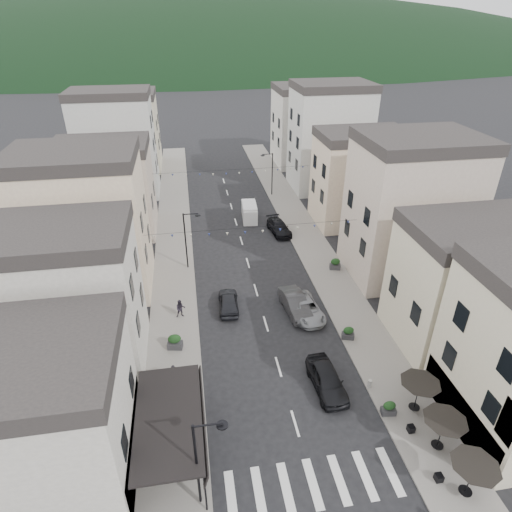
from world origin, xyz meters
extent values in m
cube|color=slate|center=(-7.50, 32.00, 0.06)|extent=(4.00, 76.00, 0.12)
cube|color=slate|center=(7.50, 32.00, 0.06)|extent=(4.00, 76.00, 0.12)
ellipsoid|color=black|center=(0.00, 300.00, 0.00)|extent=(640.00, 360.00, 70.00)
cube|color=#B5B0A6|center=(-15.50, 5.00, 4.00)|extent=(12.00, 8.00, 8.00)
cube|color=black|center=(-7.50, 5.00, 3.20)|extent=(3.60, 7.50, 0.15)
cube|color=black|center=(-5.70, 5.00, 2.70)|extent=(0.34, 7.50, 0.99)
cylinder|color=black|center=(-5.80, 1.50, 1.60)|extent=(0.10, 0.10, 3.20)
cylinder|color=black|center=(-5.80, 8.50, 1.60)|extent=(0.10, 0.10, 3.20)
cube|color=#B5B0A6|center=(-14.50, 14.00, 5.00)|extent=(10.00, 7.00, 10.00)
cube|color=#262323|center=(-14.50, 14.00, 10.50)|extent=(10.20, 7.14, 1.00)
cube|color=beige|center=(-14.50, 24.00, 6.00)|extent=(10.00, 8.00, 12.00)
cube|color=#262323|center=(-14.50, 24.00, 12.50)|extent=(10.20, 8.16, 1.00)
cube|color=#AF9C8E|center=(-14.50, 36.00, 4.75)|extent=(10.00, 8.00, 9.50)
cube|color=#262323|center=(-14.50, 36.00, 10.00)|extent=(10.20, 8.16, 1.00)
cube|color=#B1B1AC|center=(-14.50, 48.00, 6.50)|extent=(10.00, 7.00, 13.00)
cube|color=#262323|center=(-14.50, 48.00, 13.50)|extent=(10.20, 7.14, 1.00)
cube|color=beige|center=(-14.50, 60.00, 5.50)|extent=(10.00, 9.00, 11.00)
cube|color=#262323|center=(-14.50, 60.00, 11.50)|extent=(10.20, 9.18, 1.00)
cube|color=beige|center=(14.50, 12.00, 4.50)|extent=(10.00, 7.00, 9.00)
cube|color=#262323|center=(14.50, 12.00, 9.50)|extent=(10.20, 7.14, 1.00)
cube|color=#AF9C8E|center=(14.50, 22.00, 6.25)|extent=(10.00, 8.00, 12.50)
cube|color=#262323|center=(14.50, 22.00, 13.00)|extent=(10.20, 8.16, 1.00)
cube|color=beige|center=(14.50, 34.00, 5.00)|extent=(10.00, 7.00, 10.00)
cube|color=#262323|center=(14.50, 34.00, 10.50)|extent=(10.20, 7.14, 1.00)
cube|color=#B1B1AC|center=(14.50, 46.00, 6.75)|extent=(10.00, 8.00, 13.50)
cube|color=#262323|center=(14.50, 46.00, 14.00)|extent=(10.20, 8.16, 1.00)
cube|color=#B5B0A6|center=(14.50, 58.00, 5.75)|extent=(10.00, 9.00, 11.50)
cube|color=#262323|center=(14.50, 58.00, 12.00)|extent=(10.20, 9.18, 1.00)
cylinder|color=black|center=(7.70, 0.00, 1.27)|extent=(0.06, 0.06, 2.30)
cone|color=black|center=(7.70, 0.00, 2.37)|extent=(2.50, 2.50, 0.55)
cylinder|color=black|center=(7.70, 0.00, 0.49)|extent=(0.70, 0.70, 0.04)
cylinder|color=black|center=(7.70, 2.80, 1.27)|extent=(0.06, 0.06, 2.30)
cone|color=black|center=(7.70, 2.80, 2.37)|extent=(2.50, 2.50, 0.55)
cylinder|color=black|center=(7.70, 2.80, 0.49)|extent=(0.70, 0.70, 0.04)
cylinder|color=black|center=(7.70, 5.60, 1.27)|extent=(0.06, 0.06, 2.30)
cone|color=black|center=(7.70, 5.60, 2.37)|extent=(2.50, 2.50, 0.55)
cylinder|color=black|center=(7.70, 5.60, 0.49)|extent=(0.70, 0.70, 0.04)
cylinder|color=black|center=(-6.10, 2.00, 3.00)|extent=(0.14, 0.14, 6.00)
cylinder|color=black|center=(-5.40, 2.00, 5.90)|extent=(1.40, 0.10, 0.10)
cylinder|color=black|center=(-4.75, 2.00, 5.75)|extent=(0.56, 0.56, 0.08)
cylinder|color=black|center=(-6.10, 26.00, 3.00)|extent=(0.14, 0.14, 6.00)
cylinder|color=black|center=(-5.40, 26.00, 5.90)|extent=(1.40, 0.10, 0.10)
cylinder|color=black|center=(-4.75, 26.00, 5.75)|extent=(0.56, 0.56, 0.08)
cylinder|color=black|center=(6.10, 44.00, 3.00)|extent=(0.14, 0.14, 6.00)
cylinder|color=black|center=(5.40, 44.00, 5.90)|extent=(1.40, 0.10, 0.10)
cylinder|color=black|center=(4.75, 44.00, 5.75)|extent=(0.56, 0.56, 0.08)
cylinder|color=gray|center=(-5.70, 6.00, 0.42)|extent=(0.26, 0.26, 0.60)
cylinder|color=gray|center=(-5.70, 9.00, 0.42)|extent=(0.26, 0.26, 0.60)
cylinder|color=gray|center=(5.70, 8.00, 0.42)|extent=(0.26, 0.26, 0.60)
cylinder|color=black|center=(0.00, 22.00, 6.00)|extent=(19.00, 0.02, 0.02)
cone|color=beige|center=(-8.71, 22.00, 5.81)|extent=(0.28, 0.28, 0.24)
cone|color=navy|center=(-7.12, 22.00, 5.73)|extent=(0.28, 0.28, 0.24)
cone|color=beige|center=(-5.54, 22.00, 5.65)|extent=(0.28, 0.28, 0.24)
cone|color=navy|center=(-3.96, 22.00, 5.58)|extent=(0.28, 0.28, 0.24)
cone|color=beige|center=(-2.38, 22.00, 5.54)|extent=(0.28, 0.28, 0.24)
cone|color=navy|center=(-0.79, 22.00, 5.51)|extent=(0.28, 0.28, 0.24)
cone|color=beige|center=(0.79, 22.00, 5.51)|extent=(0.28, 0.28, 0.24)
cone|color=navy|center=(2.38, 22.00, 5.54)|extent=(0.28, 0.28, 0.24)
cone|color=beige|center=(3.96, 22.00, 5.58)|extent=(0.28, 0.28, 0.24)
cone|color=navy|center=(5.54, 22.00, 5.65)|extent=(0.28, 0.28, 0.24)
cone|color=beige|center=(7.12, 22.00, 5.73)|extent=(0.28, 0.28, 0.24)
cone|color=navy|center=(8.71, 22.00, 5.81)|extent=(0.28, 0.28, 0.24)
cylinder|color=black|center=(0.00, 38.00, 6.00)|extent=(19.00, 0.02, 0.02)
cone|color=beige|center=(-8.71, 38.00, 5.81)|extent=(0.28, 0.28, 0.24)
cone|color=navy|center=(-7.12, 38.00, 5.73)|extent=(0.28, 0.28, 0.24)
cone|color=beige|center=(-5.54, 38.00, 5.65)|extent=(0.28, 0.28, 0.24)
cone|color=navy|center=(-3.96, 38.00, 5.58)|extent=(0.28, 0.28, 0.24)
cone|color=beige|center=(-2.38, 38.00, 5.54)|extent=(0.28, 0.28, 0.24)
cone|color=navy|center=(-0.79, 38.00, 5.51)|extent=(0.28, 0.28, 0.24)
cone|color=beige|center=(0.79, 38.00, 5.51)|extent=(0.28, 0.28, 0.24)
cone|color=navy|center=(2.38, 38.00, 5.54)|extent=(0.28, 0.28, 0.24)
cone|color=beige|center=(3.96, 38.00, 5.58)|extent=(0.28, 0.28, 0.24)
cone|color=navy|center=(5.54, 38.00, 5.65)|extent=(0.28, 0.28, 0.24)
cone|color=beige|center=(7.12, 38.00, 5.73)|extent=(0.28, 0.28, 0.24)
cone|color=navy|center=(8.71, 38.00, 5.81)|extent=(0.28, 0.28, 0.24)
imported|color=black|center=(2.80, 8.49, 0.79)|extent=(2.10, 4.74, 1.59)
imported|color=#303032|center=(2.80, 17.28, 0.79)|extent=(2.12, 4.91, 1.57)
imported|color=gray|center=(3.56, 16.64, 0.68)|extent=(2.71, 5.10, 1.36)
imported|color=black|center=(4.60, 32.28, 0.69)|extent=(2.55, 4.94, 1.37)
imported|color=black|center=(-2.80, 18.61, 0.71)|extent=(1.91, 4.25, 1.42)
cube|color=silver|center=(1.80, 36.72, 0.90)|extent=(2.04, 4.43, 1.80)
cube|color=silver|center=(1.76, 36.18, 1.84)|extent=(1.88, 3.00, 0.45)
cylinder|color=black|center=(0.96, 35.17, 0.31)|extent=(0.27, 0.64, 0.63)
cylinder|color=black|center=(2.39, 35.05, 0.31)|extent=(0.27, 0.64, 0.63)
cylinder|color=black|center=(1.21, 38.39, 0.31)|extent=(0.27, 0.64, 0.63)
cylinder|color=black|center=(2.64, 38.27, 0.31)|extent=(0.27, 0.64, 0.63)
imported|color=black|center=(-7.41, 10.52, 0.91)|extent=(0.60, 0.41, 1.57)
imported|color=#241E29|center=(-6.88, 17.99, 0.94)|extent=(0.84, 0.68, 1.64)
cube|color=#2E2E31|center=(-8.24, 9.45, 0.35)|extent=(1.02, 0.76, 0.45)
ellipsoid|color=black|center=(-8.24, 9.45, 0.85)|extent=(0.80, 0.51, 0.58)
cube|color=#2E2E31|center=(-7.38, 14.13, 0.40)|extent=(1.22, 0.81, 0.56)
ellipsoid|color=black|center=(-7.38, 14.13, 1.02)|extent=(0.99, 0.63, 0.72)
cube|color=#2E2D30|center=(6.00, 5.66, 0.35)|extent=(0.97, 0.61, 0.46)
ellipsoid|color=black|center=(6.00, 5.66, 0.86)|extent=(0.81, 0.52, 0.59)
cube|color=#2E2E30|center=(6.00, 13.05, 0.36)|extent=(1.07, 0.78, 0.48)
ellipsoid|color=black|center=(6.00, 13.05, 0.88)|extent=(0.84, 0.53, 0.61)
cube|color=#333235|center=(8.36, 23.24, 0.38)|extent=(1.16, 0.82, 0.53)
ellipsoid|color=black|center=(8.36, 23.24, 0.96)|extent=(0.93, 0.59, 0.67)
camera|label=1|loc=(-5.39, -11.39, 22.41)|focal=30.00mm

